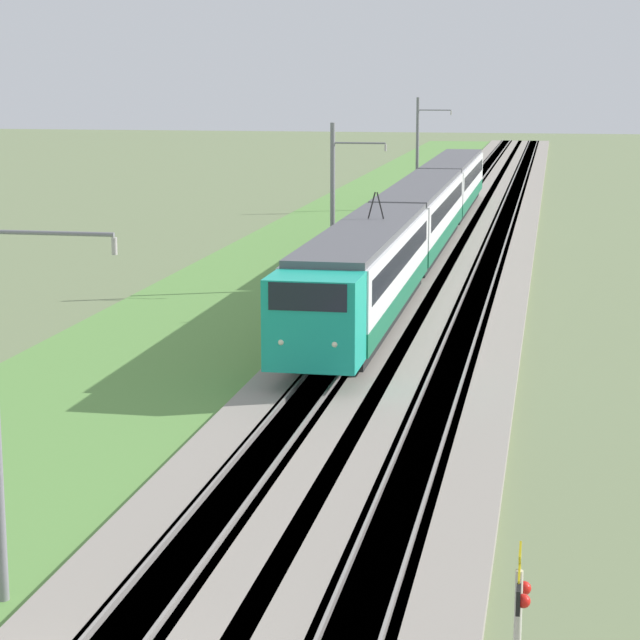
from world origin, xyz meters
name	(u,v)px	position (x,y,z in m)	size (l,w,h in m)	color
ballast_main	(418,257)	(50.00, 0.00, 0.15)	(240.00, 4.40, 0.30)	gray
ballast_adjacent	(491,259)	(50.00, -3.89, 0.15)	(240.00, 4.40, 0.30)	gray
track_main	(418,257)	(50.00, 0.00, 0.16)	(240.00, 1.57, 0.45)	#4C4238
track_adjacent	(491,259)	(50.00, -3.89, 0.16)	(240.00, 1.57, 0.45)	#4C4238
grass_verge	(320,256)	(50.00, 5.36, 0.06)	(240.00, 11.90, 0.12)	#5B8E42
passenger_train	(421,213)	(51.25, 0.00, 2.41)	(63.28, 2.98, 5.13)	#19A88E
crossing_signal_far	(519,634)	(0.46, -6.76, 2.05)	(0.70, 0.23, 3.36)	beige
catenary_mast_mid	(334,205)	(39.49, 2.76, 3.97)	(0.22, 2.56, 7.66)	slate
catenary_mast_far	(418,152)	(74.69, 2.76, 4.22)	(0.22, 2.56, 8.17)	slate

